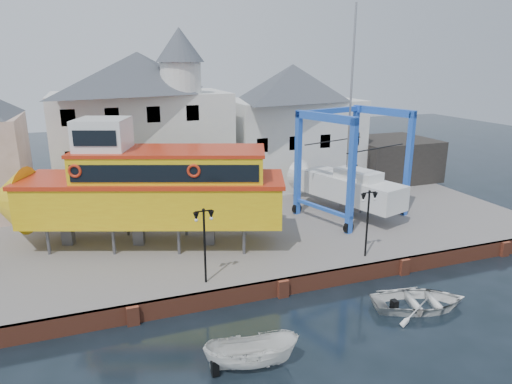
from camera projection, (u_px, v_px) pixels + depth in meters
name	position (u px, v px, depth m)	size (l,w,h in m)	color
ground	(282.00, 296.00, 25.15)	(140.00, 140.00, 0.00)	black
hardstanding	(226.00, 223.00, 34.94)	(44.00, 22.00, 1.00)	slate
quay_wall	(282.00, 287.00, 25.11)	(44.00, 0.47, 1.00)	brown
building_white_main	(144.00, 125.00, 38.11)	(14.00, 8.30, 14.00)	silver
building_white_right	(292.00, 125.00, 43.42)	(12.00, 8.00, 11.20)	silver
shed_dark	(390.00, 159.00, 45.91)	(8.00, 7.00, 4.00)	black
lamp_post_left	(204.00, 227.00, 23.76)	(1.12, 0.32, 4.20)	black
lamp_post_right	(368.00, 207.00, 27.05)	(1.12, 0.32, 4.20)	black
tour_boat	(136.00, 187.00, 28.69)	(19.13, 10.51, 8.16)	#59595E
travel_lift	(343.00, 180.00, 35.53)	(8.54, 10.52, 15.42)	blue
motorboat_a	(252.00, 367.00, 19.38)	(1.52, 4.04, 1.56)	silver
motorboat_b	(419.00, 308.00, 23.99)	(3.55, 4.97, 1.03)	silver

